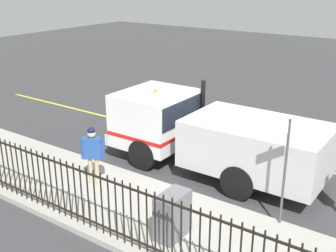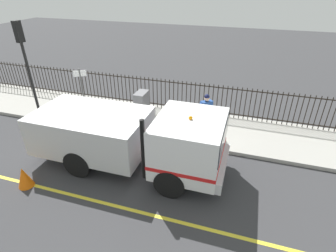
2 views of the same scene
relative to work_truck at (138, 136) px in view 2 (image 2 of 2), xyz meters
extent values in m
plane|color=#38383A|center=(0.17, 0.62, -1.24)|extent=(61.15, 61.15, 0.00)
cube|color=#A3A099|center=(3.20, 0.62, -1.17)|extent=(3.06, 27.80, 0.15)
cube|color=yellow|center=(-1.98, 0.62, -1.24)|extent=(0.12, 25.02, 0.01)
cube|color=white|center=(0.01, -1.75, 0.08)|extent=(2.38, 2.08, 1.68)
cube|color=black|center=(0.01, -1.75, 0.44)|extent=(2.19, 2.12, 0.74)
cube|color=silver|center=(0.00, 1.74, -0.08)|extent=(2.38, 3.90, 1.36)
cube|color=silver|center=(0.01, -2.87, -0.61)|extent=(2.25, 0.21, 0.36)
cube|color=red|center=(0.01, -1.75, -0.29)|extent=(2.40, 2.10, 0.12)
cylinder|color=black|center=(1.07, -1.44, -0.76)|extent=(0.30, 0.96, 0.96)
cylinder|color=black|center=(-1.06, -1.45, -0.76)|extent=(0.30, 0.96, 0.96)
cylinder|color=black|center=(1.06, 1.75, -0.76)|extent=(0.30, 0.96, 0.96)
cylinder|color=black|center=(-1.07, 1.74, -0.76)|extent=(0.30, 0.96, 0.96)
sphere|color=orange|center=(0.01, -1.75, 0.96)|extent=(0.12, 0.12, 0.12)
cylinder|color=black|center=(-1.03, -0.62, 0.24)|extent=(0.14, 0.14, 2.01)
cube|color=#264C99|center=(2.87, -1.76, 0.00)|extent=(0.47, 0.50, 0.59)
sphere|color=beige|center=(2.87, -1.76, 0.40)|extent=(0.22, 0.22, 0.22)
sphere|color=#14193F|center=(2.87, -1.76, 0.48)|extent=(0.21, 0.21, 0.21)
cylinder|color=tan|center=(2.93, -1.83, -0.70)|extent=(0.12, 0.12, 0.79)
cylinder|color=tan|center=(2.82, -1.70, -0.70)|extent=(0.12, 0.12, 0.79)
cylinder|color=#264C99|center=(3.04, -1.97, -0.03)|extent=(0.09, 0.09, 0.56)
cylinder|color=#264C99|center=(2.70, -1.56, -0.03)|extent=(0.09, 0.09, 0.56)
cylinder|color=black|center=(4.49, -6.80, -0.34)|extent=(0.04, 0.04, 1.52)
cylinder|color=black|center=(4.49, -6.60, -0.34)|extent=(0.04, 0.04, 1.52)
cylinder|color=black|center=(4.49, -6.39, -0.34)|extent=(0.04, 0.04, 1.52)
cylinder|color=black|center=(4.49, -6.18, -0.34)|extent=(0.04, 0.04, 1.52)
cylinder|color=black|center=(4.49, -5.97, -0.34)|extent=(0.04, 0.04, 1.52)
cylinder|color=black|center=(4.49, -5.76, -0.34)|extent=(0.04, 0.04, 1.52)
cylinder|color=black|center=(4.49, -5.55, -0.34)|extent=(0.04, 0.04, 1.52)
cylinder|color=black|center=(4.49, -5.34, -0.34)|extent=(0.04, 0.04, 1.52)
cylinder|color=black|center=(4.49, -5.13, -0.34)|extent=(0.04, 0.04, 1.52)
cylinder|color=black|center=(4.49, -4.92, -0.34)|extent=(0.04, 0.04, 1.52)
cylinder|color=black|center=(4.49, -4.71, -0.34)|extent=(0.04, 0.04, 1.52)
cylinder|color=black|center=(4.49, -4.50, -0.34)|extent=(0.04, 0.04, 1.52)
cylinder|color=black|center=(4.49, -4.30, -0.34)|extent=(0.04, 0.04, 1.52)
cylinder|color=black|center=(4.49, -4.09, -0.34)|extent=(0.04, 0.04, 1.52)
cylinder|color=black|center=(4.49, -3.88, -0.34)|extent=(0.04, 0.04, 1.52)
cylinder|color=black|center=(4.49, -3.67, -0.34)|extent=(0.04, 0.04, 1.52)
cylinder|color=black|center=(4.49, -3.46, -0.34)|extent=(0.04, 0.04, 1.52)
cylinder|color=black|center=(4.49, -3.25, -0.34)|extent=(0.04, 0.04, 1.52)
cylinder|color=black|center=(4.49, -3.04, -0.34)|extent=(0.04, 0.04, 1.52)
cylinder|color=black|center=(4.49, -2.83, -0.34)|extent=(0.04, 0.04, 1.52)
cylinder|color=black|center=(4.49, -2.62, -0.34)|extent=(0.04, 0.04, 1.52)
cylinder|color=black|center=(4.49, -2.41, -0.34)|extent=(0.04, 0.04, 1.52)
cylinder|color=black|center=(4.49, -2.20, -0.34)|extent=(0.04, 0.04, 1.52)
cylinder|color=black|center=(4.49, -2.00, -0.34)|extent=(0.04, 0.04, 1.52)
cylinder|color=black|center=(4.49, -1.79, -0.34)|extent=(0.04, 0.04, 1.52)
cylinder|color=black|center=(4.49, -1.58, -0.34)|extent=(0.04, 0.04, 1.52)
cylinder|color=black|center=(4.49, -1.37, -0.34)|extent=(0.04, 0.04, 1.52)
cylinder|color=black|center=(4.49, -1.16, -0.34)|extent=(0.04, 0.04, 1.52)
cylinder|color=black|center=(4.49, -0.95, -0.34)|extent=(0.04, 0.04, 1.52)
cylinder|color=black|center=(4.49, -0.74, -0.34)|extent=(0.04, 0.04, 1.52)
cylinder|color=black|center=(4.49, -0.53, -0.34)|extent=(0.04, 0.04, 1.52)
cylinder|color=black|center=(4.49, -0.32, -0.34)|extent=(0.04, 0.04, 1.52)
cylinder|color=black|center=(4.49, -0.11, -0.34)|extent=(0.04, 0.04, 1.52)
cylinder|color=black|center=(4.49, 0.10, -0.34)|extent=(0.04, 0.04, 1.52)
cylinder|color=black|center=(4.49, 0.30, -0.34)|extent=(0.04, 0.04, 1.52)
cylinder|color=black|center=(4.49, 0.51, -0.34)|extent=(0.04, 0.04, 1.52)
cylinder|color=black|center=(4.49, 0.72, -0.34)|extent=(0.04, 0.04, 1.52)
cylinder|color=black|center=(4.49, 0.93, -0.34)|extent=(0.04, 0.04, 1.52)
cylinder|color=black|center=(4.49, 1.14, -0.34)|extent=(0.04, 0.04, 1.52)
cylinder|color=black|center=(4.49, 1.35, -0.34)|extent=(0.04, 0.04, 1.52)
cylinder|color=black|center=(4.49, 1.56, -0.34)|extent=(0.04, 0.04, 1.52)
cylinder|color=black|center=(4.49, 1.77, -0.34)|extent=(0.04, 0.04, 1.52)
cylinder|color=black|center=(4.49, 1.98, -0.34)|extent=(0.04, 0.04, 1.52)
cylinder|color=black|center=(4.49, 2.19, -0.34)|extent=(0.04, 0.04, 1.52)
cylinder|color=black|center=(4.49, 2.39, -0.34)|extent=(0.04, 0.04, 1.52)
cylinder|color=black|center=(4.49, 2.60, -0.34)|extent=(0.04, 0.04, 1.52)
cylinder|color=black|center=(4.49, 2.81, -0.34)|extent=(0.04, 0.04, 1.52)
cylinder|color=black|center=(4.49, 3.02, -0.34)|extent=(0.04, 0.04, 1.52)
cylinder|color=black|center=(4.49, 3.23, -0.34)|extent=(0.04, 0.04, 1.52)
cylinder|color=black|center=(4.49, 3.44, -0.34)|extent=(0.04, 0.04, 1.52)
cylinder|color=black|center=(4.49, 3.65, -0.34)|extent=(0.04, 0.04, 1.52)
cylinder|color=black|center=(4.49, 3.86, -0.34)|extent=(0.04, 0.04, 1.52)
cylinder|color=black|center=(4.49, 4.07, -0.34)|extent=(0.04, 0.04, 1.52)
cylinder|color=black|center=(4.49, 4.28, -0.34)|extent=(0.04, 0.04, 1.52)
cylinder|color=black|center=(4.49, 4.49, -0.34)|extent=(0.04, 0.04, 1.52)
cylinder|color=black|center=(4.49, 4.69, -0.34)|extent=(0.04, 0.04, 1.52)
cylinder|color=black|center=(4.49, 4.90, -0.34)|extent=(0.04, 0.04, 1.52)
cylinder|color=black|center=(4.49, 5.11, -0.34)|extent=(0.04, 0.04, 1.52)
cylinder|color=black|center=(4.49, 5.32, -0.34)|extent=(0.04, 0.04, 1.52)
cylinder|color=black|center=(4.49, 5.53, -0.34)|extent=(0.04, 0.04, 1.52)
cylinder|color=black|center=(4.49, 5.74, -0.34)|extent=(0.04, 0.04, 1.52)
cylinder|color=black|center=(4.49, 5.95, -0.34)|extent=(0.04, 0.04, 1.52)
cylinder|color=black|center=(4.49, 6.16, -0.34)|extent=(0.04, 0.04, 1.52)
cylinder|color=black|center=(4.49, 6.37, -0.34)|extent=(0.04, 0.04, 1.52)
cylinder|color=black|center=(4.49, 6.58, -0.34)|extent=(0.04, 0.04, 1.52)
cylinder|color=black|center=(4.49, 6.79, -0.34)|extent=(0.04, 0.04, 1.52)
cylinder|color=black|center=(4.49, 6.99, -0.34)|extent=(0.04, 0.04, 1.52)
cylinder|color=black|center=(4.49, 7.20, -0.34)|extent=(0.04, 0.04, 1.52)
cylinder|color=black|center=(4.49, 7.41, -0.34)|extent=(0.04, 0.04, 1.52)
cylinder|color=black|center=(4.49, 7.62, -0.34)|extent=(0.04, 0.04, 1.52)
cylinder|color=black|center=(4.49, 7.83, -0.34)|extent=(0.04, 0.04, 1.52)
cylinder|color=black|center=(4.49, 8.04, -0.34)|extent=(0.04, 0.04, 1.52)
cylinder|color=black|center=(4.49, 8.25, -0.34)|extent=(0.04, 0.04, 1.52)
cylinder|color=black|center=(4.49, 8.46, -0.34)|extent=(0.04, 0.04, 1.52)
cylinder|color=black|center=(4.49, 8.67, -0.34)|extent=(0.04, 0.04, 1.52)
cylinder|color=black|center=(4.49, 8.88, -0.34)|extent=(0.04, 0.04, 1.52)
cylinder|color=black|center=(4.49, 9.09, -0.34)|extent=(0.04, 0.04, 1.52)
cylinder|color=black|center=(4.49, 9.29, -0.34)|extent=(0.04, 0.04, 1.52)
cylinder|color=black|center=(4.49, 9.50, -0.34)|extent=(0.04, 0.04, 1.52)
cylinder|color=black|center=(4.49, 9.71, -0.34)|extent=(0.04, 0.04, 1.52)
cylinder|color=black|center=(4.49, 9.92, -0.34)|extent=(0.04, 0.04, 1.52)
cylinder|color=black|center=(4.49, 10.13, -0.34)|extent=(0.04, 0.04, 1.52)
cylinder|color=black|center=(4.49, 10.34, -0.34)|extent=(0.04, 0.04, 1.52)
cylinder|color=black|center=(4.49, 10.55, -0.34)|extent=(0.04, 0.04, 1.52)
cube|color=black|center=(4.49, 0.62, 0.30)|extent=(0.04, 23.63, 0.04)
cube|color=black|center=(4.49, 0.62, -0.91)|extent=(0.04, 23.63, 0.04)
cylinder|color=black|center=(2.00, 5.95, 1.01)|extent=(0.12, 0.12, 4.21)
cube|color=black|center=(2.00, 5.95, 2.69)|extent=(0.31, 0.23, 0.85)
sphere|color=red|center=(2.00, 5.95, 2.95)|extent=(0.16, 0.16, 0.16)
sphere|color=yellow|center=(2.00, 5.95, 2.69)|extent=(0.16, 0.16, 0.16)
sphere|color=green|center=(2.00, 5.95, 2.44)|extent=(0.16, 0.16, 0.16)
cube|color=slate|center=(3.67, 1.42, -0.57)|extent=(0.84, 0.49, 1.05)
cone|color=orange|center=(-2.06, 3.08, -0.89)|extent=(0.49, 0.49, 0.70)
cylinder|color=#4C4C4C|center=(1.77, 3.19, 0.20)|extent=(0.06, 0.06, 2.58)
cube|color=white|center=(1.77, 3.19, 1.29)|extent=(0.28, 0.45, 0.24)
camera|label=1|loc=(10.38, 6.00, 4.46)|focal=45.45mm
camera|label=2|loc=(-6.94, -3.25, 4.67)|focal=28.59mm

